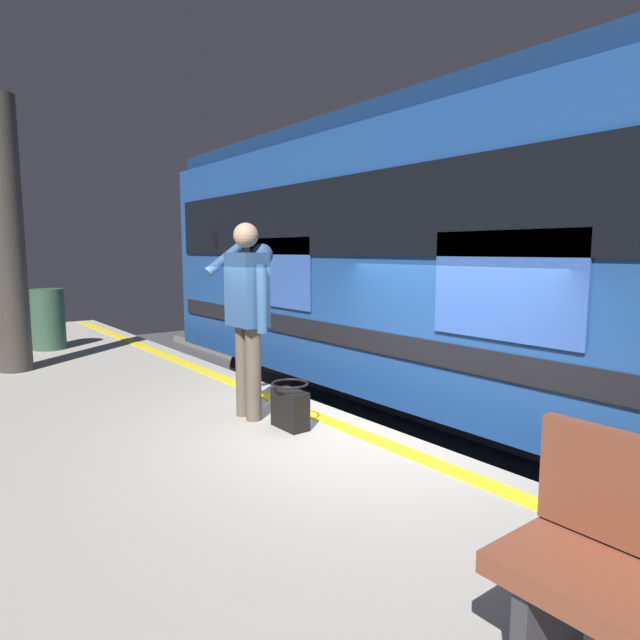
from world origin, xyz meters
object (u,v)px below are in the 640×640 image
Objects in this scene: train_carriage at (447,254)px; passenger at (248,305)px; handbag at (290,407)px; station_column at (7,236)px; trash_bin at (48,319)px.

train_carriage is 5.71× the size of passenger.
station_column is (3.96, 1.49, 1.50)m from handbag.
train_carriage is 3.27m from handbag.
trash_bin is at bearing 8.26° from passenger.
handbag is at bearing -165.05° from passenger.
station_column reaches higher than handbag.
trash_bin reaches higher than handbag.
station_column is at bearing 53.80° from train_carriage.
trash_bin is (4.89, 0.71, -0.57)m from passenger.
station_column is (3.49, 1.37, 0.65)m from passenger.
passenger reaches higher than handbag.
trash_bin is (1.40, -0.66, -1.22)m from station_column.
station_column is at bearing 21.39° from passenger.
train_carriage reaches higher than passenger.
station_column is 1.97m from trash_bin.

